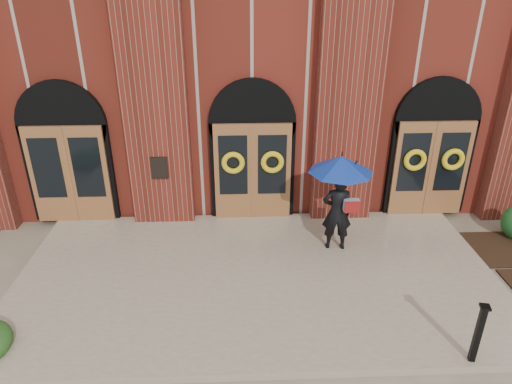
{
  "coord_description": "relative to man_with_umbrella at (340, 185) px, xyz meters",
  "views": [
    {
      "loc": [
        -0.35,
        -7.74,
        5.85
      ],
      "look_at": [
        0.01,
        1.0,
        1.66
      ],
      "focal_mm": 32.0,
      "sensor_mm": 36.0,
      "label": 1
    }
  ],
  "objects": [
    {
      "name": "ground",
      "position": [
        -1.83,
        -1.14,
        -1.72
      ],
      "size": [
        90.0,
        90.0,
        0.0
      ],
      "primitive_type": "plane",
      "color": "gray",
      "rests_on": "ground"
    },
    {
      "name": "landing",
      "position": [
        -1.83,
        -0.99,
        -1.65
      ],
      "size": [
        10.0,
        5.3,
        0.15
      ],
      "primitive_type": "cube",
      "color": "tan",
      "rests_on": "ground"
    },
    {
      "name": "church_building",
      "position": [
        -1.83,
        7.64,
        1.78
      ],
      "size": [
        16.2,
        12.53,
        7.0
      ],
      "color": "maroon",
      "rests_on": "ground"
    },
    {
      "name": "man_with_umbrella",
      "position": [
        0.0,
        0.0,
        0.0
      ],
      "size": [
        1.51,
        1.51,
        2.24
      ],
      "rotation": [
        0.0,
        0.0,
        3.06
      ],
      "color": "black",
      "rests_on": "landing"
    },
    {
      "name": "metal_post",
      "position": [
        1.57,
        -3.49,
        -0.99
      ],
      "size": [
        0.18,
        0.18,
        1.11
      ],
      "rotation": [
        0.0,
        0.0,
        -0.21
      ],
      "color": "black",
      "rests_on": "landing"
    }
  ]
}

